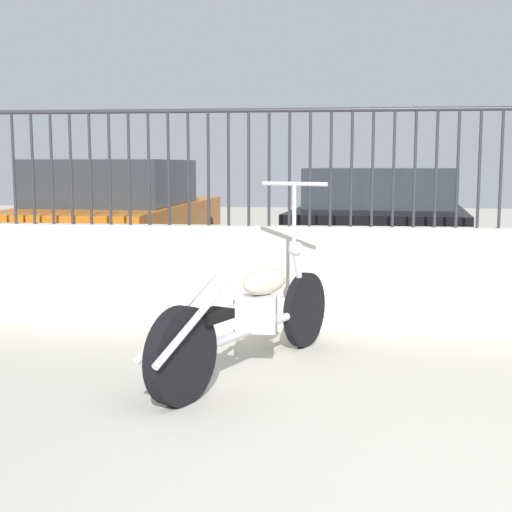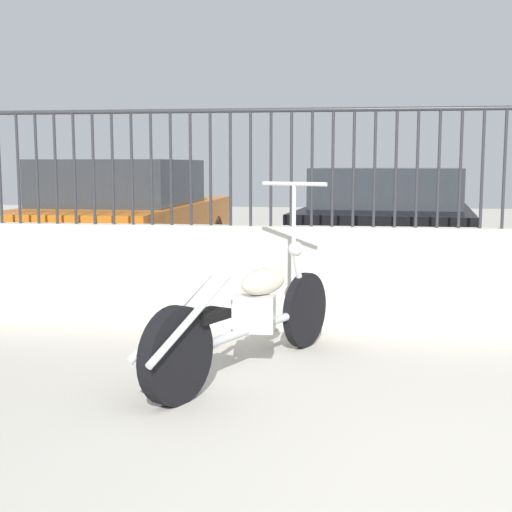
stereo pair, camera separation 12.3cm
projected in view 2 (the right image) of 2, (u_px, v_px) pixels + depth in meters
name	position (u px, v px, depth m)	size (l,w,h in m)	color
ground_plane	(477.00, 502.00, 2.92)	(40.00, 40.00, 0.00)	#B7B2A5
low_wall	(414.00, 281.00, 5.79)	(10.90, 0.18, 0.87)	beige
fence_railing	(418.00, 151.00, 5.65)	(10.90, 0.04, 0.96)	#2D2D33
motorcycle_silver	(242.00, 318.00, 4.64)	(1.04, 1.99, 1.25)	black
car_orange	(127.00, 217.00, 8.95)	(1.89, 4.31, 1.43)	black
car_black	(389.00, 222.00, 8.62)	(2.25, 4.16, 1.33)	black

